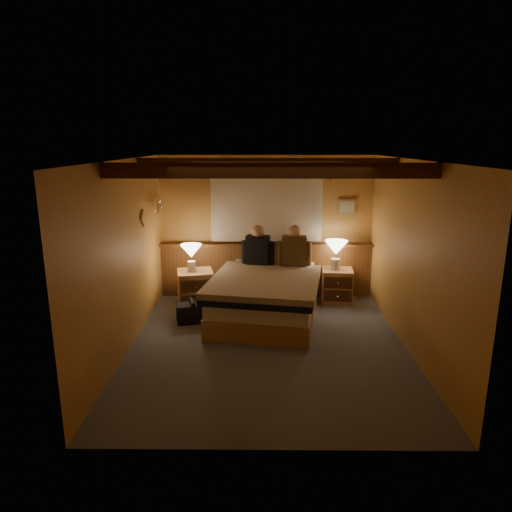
{
  "coord_description": "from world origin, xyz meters",
  "views": [
    {
      "loc": [
        -0.1,
        -5.54,
        2.61
      ],
      "look_at": [
        -0.16,
        0.4,
        1.12
      ],
      "focal_mm": 32.0,
      "sensor_mm": 36.0,
      "label": 1
    }
  ],
  "objects_px": {
    "nightstand_left": "(196,289)",
    "lamp_right": "(336,249)",
    "person_left": "(258,248)",
    "nightstand_right": "(337,285)",
    "duffel_bag": "(193,312)",
    "bed": "(266,297)",
    "lamp_left": "(191,253)",
    "person_right": "(294,249)"
  },
  "relations": [
    {
      "from": "duffel_bag",
      "to": "nightstand_right",
      "type": "bearing_deg",
      "value": 7.28
    },
    {
      "from": "lamp_right",
      "to": "person_right",
      "type": "relative_size",
      "value": 0.71
    },
    {
      "from": "lamp_right",
      "to": "person_left",
      "type": "height_order",
      "value": "person_left"
    },
    {
      "from": "lamp_right",
      "to": "person_right",
      "type": "xyz_separation_m",
      "value": [
        -0.71,
        -0.18,
        0.05
      ]
    },
    {
      "from": "nightstand_right",
      "to": "person_right",
      "type": "xyz_separation_m",
      "value": [
        -0.75,
        -0.18,
        0.67
      ]
    },
    {
      "from": "lamp_right",
      "to": "duffel_bag",
      "type": "bearing_deg",
      "value": -157.7
    },
    {
      "from": "nightstand_right",
      "to": "person_left",
      "type": "distance_m",
      "value": 1.48
    },
    {
      "from": "person_left",
      "to": "duffel_bag",
      "type": "relative_size",
      "value": 1.27
    },
    {
      "from": "bed",
      "to": "lamp_left",
      "type": "xyz_separation_m",
      "value": [
        -1.17,
        0.49,
        0.56
      ]
    },
    {
      "from": "lamp_left",
      "to": "lamp_right",
      "type": "height_order",
      "value": "lamp_left"
    },
    {
      "from": "nightstand_right",
      "to": "duffel_bag",
      "type": "bearing_deg",
      "value": -152.3
    },
    {
      "from": "nightstand_left",
      "to": "nightstand_right",
      "type": "bearing_deg",
      "value": -4.49
    },
    {
      "from": "nightstand_left",
      "to": "bed",
      "type": "bearing_deg",
      "value": -36.27
    },
    {
      "from": "lamp_left",
      "to": "person_right",
      "type": "height_order",
      "value": "person_right"
    },
    {
      "from": "bed",
      "to": "person_right",
      "type": "height_order",
      "value": "person_right"
    },
    {
      "from": "duffel_bag",
      "to": "nightstand_left",
      "type": "bearing_deg",
      "value": 78.67
    },
    {
      "from": "person_right",
      "to": "duffel_bag",
      "type": "relative_size",
      "value": 1.3
    },
    {
      "from": "bed",
      "to": "nightstand_left",
      "type": "bearing_deg",
      "value": 165.73
    },
    {
      "from": "nightstand_left",
      "to": "duffel_bag",
      "type": "height_order",
      "value": "nightstand_left"
    },
    {
      "from": "nightstand_right",
      "to": "person_left",
      "type": "height_order",
      "value": "person_left"
    },
    {
      "from": "lamp_right",
      "to": "person_left",
      "type": "bearing_deg",
      "value": -175.94
    },
    {
      "from": "lamp_left",
      "to": "person_left",
      "type": "xyz_separation_m",
      "value": [
        1.05,
        0.22,
        0.02
      ]
    },
    {
      "from": "bed",
      "to": "person_left",
      "type": "distance_m",
      "value": 0.94
    },
    {
      "from": "nightstand_left",
      "to": "person_left",
      "type": "xyz_separation_m",
      "value": [
        1.0,
        0.21,
        0.63
      ]
    },
    {
      "from": "lamp_left",
      "to": "nightstand_right",
      "type": "bearing_deg",
      "value": 7.66
    },
    {
      "from": "lamp_left",
      "to": "person_left",
      "type": "distance_m",
      "value": 1.07
    },
    {
      "from": "nightstand_left",
      "to": "lamp_right",
      "type": "xyz_separation_m",
      "value": [
        2.29,
        0.3,
        0.59
      ]
    },
    {
      "from": "person_left",
      "to": "duffel_bag",
      "type": "height_order",
      "value": "person_left"
    },
    {
      "from": "bed",
      "to": "duffel_bag",
      "type": "height_order",
      "value": "bed"
    },
    {
      "from": "nightstand_right",
      "to": "lamp_left",
      "type": "bearing_deg",
      "value": -166.65
    },
    {
      "from": "lamp_left",
      "to": "nightstand_left",
      "type": "bearing_deg",
      "value": 14.83
    },
    {
      "from": "lamp_left",
      "to": "duffel_bag",
      "type": "relative_size",
      "value": 0.83
    },
    {
      "from": "nightstand_left",
      "to": "lamp_right",
      "type": "bearing_deg",
      "value": -4.44
    },
    {
      "from": "nightstand_left",
      "to": "person_right",
      "type": "height_order",
      "value": "person_right"
    },
    {
      "from": "nightstand_left",
      "to": "person_right",
      "type": "bearing_deg",
      "value": -7.51
    },
    {
      "from": "bed",
      "to": "nightstand_right",
      "type": "xyz_separation_m",
      "value": [
        1.2,
        0.81,
        -0.08
      ]
    },
    {
      "from": "nightstand_left",
      "to": "lamp_right",
      "type": "distance_m",
      "value": 2.38
    },
    {
      "from": "lamp_right",
      "to": "nightstand_left",
      "type": "bearing_deg",
      "value": -172.44
    },
    {
      "from": "bed",
      "to": "duffel_bag",
      "type": "bearing_deg",
      "value": -164.14
    },
    {
      "from": "lamp_left",
      "to": "lamp_right",
      "type": "bearing_deg",
      "value": 7.71
    },
    {
      "from": "nightstand_right",
      "to": "lamp_right",
      "type": "relative_size",
      "value": 1.13
    },
    {
      "from": "person_left",
      "to": "bed",
      "type": "bearing_deg",
      "value": -69.5
    }
  ]
}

